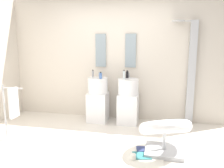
{
  "coord_description": "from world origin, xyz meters",
  "views": [
    {
      "loc": [
        0.95,
        -3.12,
        1.65
      ],
      "look_at": [
        0.15,
        0.55,
        0.95
      ],
      "focal_mm": 36.57,
      "sensor_mm": 36.0,
      "label": 1
    }
  ],
  "objects_px": {
    "lounge_chair": "(165,131)",
    "towel_rack": "(12,104)",
    "pedestal_sink_left": "(98,99)",
    "soap_bottle_clear": "(124,75)",
    "coffee_mug": "(133,157)",
    "pedestal_sink_right": "(128,101)",
    "magazine_teal": "(142,155)",
    "soap_bottle_black": "(127,75)",
    "soap_bottle_grey": "(93,74)",
    "magazine_navy": "(144,149)",
    "shower_column": "(191,71)",
    "soap_bottle_blue": "(101,76)"
  },
  "relations": [
    {
      "from": "pedestal_sink_right",
      "to": "pedestal_sink_left",
      "type": "bearing_deg",
      "value": 180.0
    },
    {
      "from": "pedestal_sink_left",
      "to": "magazine_navy",
      "type": "height_order",
      "value": "pedestal_sink_left"
    },
    {
      "from": "pedestal_sink_left",
      "to": "towel_rack",
      "type": "xyz_separation_m",
      "value": [
        -1.14,
        -1.21,
        0.16
      ]
    },
    {
      "from": "pedestal_sink_left",
      "to": "soap_bottle_black",
      "type": "distance_m",
      "value": 0.8
    },
    {
      "from": "shower_column",
      "to": "towel_rack",
      "type": "xyz_separation_m",
      "value": [
        -2.97,
        -1.42,
        -0.45
      ]
    },
    {
      "from": "shower_column",
      "to": "magazine_navy",
      "type": "bearing_deg",
      "value": -119.91
    },
    {
      "from": "shower_column",
      "to": "magazine_navy",
      "type": "relative_size",
      "value": 9.84
    },
    {
      "from": "lounge_chair",
      "to": "towel_rack",
      "type": "relative_size",
      "value": 1.06
    },
    {
      "from": "shower_column",
      "to": "coffee_mug",
      "type": "relative_size",
      "value": 25.28
    },
    {
      "from": "lounge_chair",
      "to": "soap_bottle_black",
      "type": "distance_m",
      "value": 1.6
    },
    {
      "from": "magazine_navy",
      "to": "soap_bottle_clear",
      "type": "height_order",
      "value": "soap_bottle_clear"
    },
    {
      "from": "soap_bottle_clear",
      "to": "coffee_mug",
      "type": "bearing_deg",
      "value": -75.16
    },
    {
      "from": "shower_column",
      "to": "towel_rack",
      "type": "relative_size",
      "value": 2.16
    },
    {
      "from": "soap_bottle_blue",
      "to": "soap_bottle_grey",
      "type": "bearing_deg",
      "value": 145.01
    },
    {
      "from": "magazine_teal",
      "to": "soap_bottle_black",
      "type": "xyz_separation_m",
      "value": [
        -0.44,
        1.45,
        0.97
      ]
    },
    {
      "from": "pedestal_sink_left",
      "to": "pedestal_sink_right",
      "type": "relative_size",
      "value": 1.0
    },
    {
      "from": "pedestal_sink_right",
      "to": "soap_bottle_blue",
      "type": "xyz_separation_m",
      "value": [
        -0.54,
        -0.11,
        0.52
      ]
    },
    {
      "from": "magazine_teal",
      "to": "pedestal_sink_right",
      "type": "bearing_deg",
      "value": 94.76
    },
    {
      "from": "soap_bottle_clear",
      "to": "soap_bottle_blue",
      "type": "bearing_deg",
      "value": -177.53
    },
    {
      "from": "lounge_chair",
      "to": "shower_column",
      "type": "bearing_deg",
      "value": 70.55
    },
    {
      "from": "lounge_chair",
      "to": "coffee_mug",
      "type": "xyz_separation_m",
      "value": [
        -0.43,
        -0.32,
        -0.3
      ]
    },
    {
      "from": "magazine_navy",
      "to": "shower_column",
      "type": "bearing_deg",
      "value": 47.77
    },
    {
      "from": "soap_bottle_blue",
      "to": "coffee_mug",
      "type": "bearing_deg",
      "value": -58.47
    },
    {
      "from": "lounge_chair",
      "to": "coffee_mug",
      "type": "relative_size",
      "value": 12.37
    },
    {
      "from": "pedestal_sink_right",
      "to": "magazine_teal",
      "type": "relative_size",
      "value": 3.95
    },
    {
      "from": "soap_bottle_grey",
      "to": "magazine_navy",
      "type": "bearing_deg",
      "value": -45.68
    },
    {
      "from": "magazine_teal",
      "to": "soap_bottle_grey",
      "type": "bearing_deg",
      "value": 117.91
    },
    {
      "from": "lounge_chair",
      "to": "coffee_mug",
      "type": "distance_m",
      "value": 0.61
    },
    {
      "from": "towel_rack",
      "to": "coffee_mug",
      "type": "xyz_separation_m",
      "value": [
        2.07,
        -0.26,
        -0.58
      ]
    },
    {
      "from": "soap_bottle_grey",
      "to": "soap_bottle_black",
      "type": "relative_size",
      "value": 1.03
    },
    {
      "from": "soap_bottle_blue",
      "to": "soap_bottle_black",
      "type": "height_order",
      "value": "soap_bottle_black"
    },
    {
      "from": "pedestal_sink_left",
      "to": "shower_column",
      "type": "relative_size",
      "value": 0.5
    },
    {
      "from": "magazine_navy",
      "to": "soap_bottle_blue",
      "type": "height_order",
      "value": "soap_bottle_blue"
    },
    {
      "from": "pedestal_sink_left",
      "to": "towel_rack",
      "type": "bearing_deg",
      "value": -133.34
    },
    {
      "from": "soap_bottle_blue",
      "to": "soap_bottle_clear",
      "type": "distance_m",
      "value": 0.47
    },
    {
      "from": "lounge_chair",
      "to": "soap_bottle_grey",
      "type": "relative_size",
      "value": 6.37
    },
    {
      "from": "lounge_chair",
      "to": "soap_bottle_black",
      "type": "relative_size",
      "value": 6.56
    },
    {
      "from": "magazine_teal",
      "to": "soap_bottle_black",
      "type": "distance_m",
      "value": 1.8
    },
    {
      "from": "soap_bottle_blue",
      "to": "soap_bottle_clear",
      "type": "xyz_separation_m",
      "value": [
        0.47,
        0.02,
        0.02
      ]
    },
    {
      "from": "pedestal_sink_right",
      "to": "coffee_mug",
      "type": "bearing_deg",
      "value": -78.74
    },
    {
      "from": "pedestal_sink_left",
      "to": "pedestal_sink_right",
      "type": "bearing_deg",
      "value": 0.0
    },
    {
      "from": "pedestal_sink_left",
      "to": "soap_bottle_grey",
      "type": "bearing_deg",
      "value": 163.06
    },
    {
      "from": "shower_column",
      "to": "magazine_teal",
      "type": "distance_m",
      "value": 2.04
    },
    {
      "from": "soap_bottle_blue",
      "to": "soap_bottle_clear",
      "type": "bearing_deg",
      "value": 2.47
    },
    {
      "from": "pedestal_sink_right",
      "to": "soap_bottle_clear",
      "type": "height_order",
      "value": "soap_bottle_clear"
    },
    {
      "from": "pedestal_sink_right",
      "to": "coffee_mug",
      "type": "relative_size",
      "value": 12.6
    },
    {
      "from": "magazine_navy",
      "to": "soap_bottle_grey",
      "type": "distance_m",
      "value": 1.92
    },
    {
      "from": "towel_rack",
      "to": "coffee_mug",
      "type": "height_order",
      "value": "towel_rack"
    },
    {
      "from": "pedestal_sink_right",
      "to": "coffee_mug",
      "type": "xyz_separation_m",
      "value": [
        0.29,
        -1.47,
        -0.42
      ]
    },
    {
      "from": "towel_rack",
      "to": "soap_bottle_black",
      "type": "distance_m",
      "value": 2.2
    }
  ]
}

